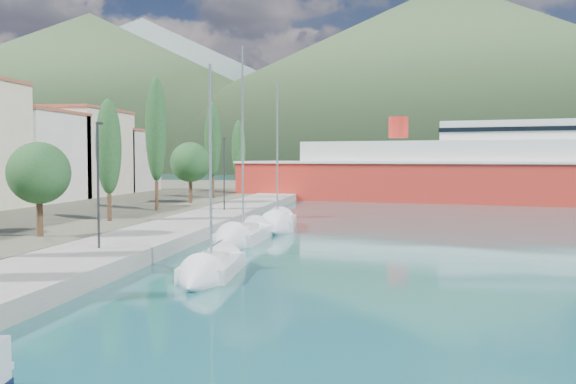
# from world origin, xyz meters

# --- Properties ---
(ground) EXTENTS (1400.00, 1400.00, 0.00)m
(ground) POSITION_xyz_m (0.00, 120.00, 0.00)
(ground) COLOR #1B595D
(quay) EXTENTS (5.00, 88.00, 0.80)m
(quay) POSITION_xyz_m (-9.00, 26.00, 0.40)
(quay) COLOR gray
(quay) RESTS_ON ground
(hills_far) EXTENTS (1480.00, 900.00, 180.00)m
(hills_far) POSITION_xyz_m (138.59, 618.73, 77.39)
(hills_far) COLOR slate
(hills_far) RESTS_ON ground
(hills_near) EXTENTS (1010.00, 520.00, 115.00)m
(hills_near) POSITION_xyz_m (98.04, 372.50, 49.18)
(hills_near) COLOR #39512F
(hills_near) RESTS_ON ground
(tree_row) EXTENTS (3.95, 63.88, 11.29)m
(tree_row) POSITION_xyz_m (-14.73, 32.57, 5.88)
(tree_row) COLOR #47301E
(tree_row) RESTS_ON land_strip
(lamp_posts) EXTENTS (0.15, 46.35, 6.06)m
(lamp_posts) POSITION_xyz_m (-9.00, 12.94, 4.08)
(lamp_posts) COLOR #2D2D33
(lamp_posts) RESTS_ON quay
(sailboat_near) EXTENTS (2.48, 7.06, 9.98)m
(sailboat_near) POSITION_xyz_m (-2.76, 9.16, 0.28)
(sailboat_near) COLOR silver
(sailboat_near) RESTS_ON ground
(sailboat_mid) EXTENTS (2.60, 9.02, 12.89)m
(sailboat_mid) POSITION_xyz_m (-4.17, 20.35, 0.31)
(sailboat_mid) COLOR silver
(sailboat_mid) RESTS_ON ground
(sailboat_far) EXTENTS (3.37, 8.13, 11.62)m
(sailboat_far) POSITION_xyz_m (-3.08, 27.83, 0.32)
(sailboat_far) COLOR silver
(sailboat_far) RESTS_ON ground
(ferry) EXTENTS (55.46, 22.81, 10.78)m
(ferry) POSITION_xyz_m (13.27, 62.00, 3.28)
(ferry) COLOR red
(ferry) RESTS_ON ground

